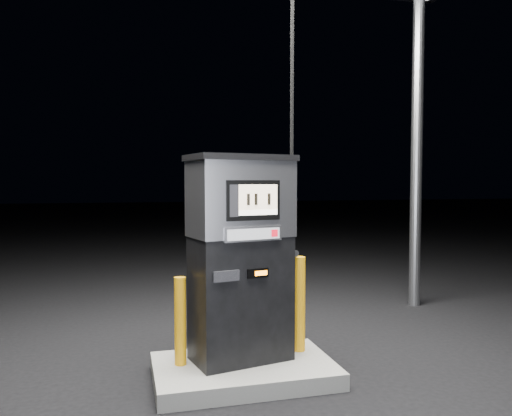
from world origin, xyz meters
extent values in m
plane|color=black|center=(0.00, 0.00, 0.00)|extent=(80.00, 80.00, 0.00)
cube|color=slate|center=(0.00, 0.00, 0.07)|extent=(1.60, 1.00, 0.15)
cylinder|color=gray|center=(3.00, 2.00, 2.25)|extent=(0.16, 0.16, 4.50)
cube|color=black|center=(-0.01, 0.10, 0.72)|extent=(0.94, 0.67, 1.13)
cube|color=#AFAFB6|center=(-0.01, 0.10, 1.62)|extent=(0.97, 0.69, 0.68)
cube|color=black|center=(-0.01, 0.10, 1.99)|extent=(1.01, 0.73, 0.05)
cube|color=black|center=(0.05, -0.16, 1.62)|extent=(0.50, 0.13, 0.34)
cube|color=beige|center=(0.09, -0.16, 1.64)|extent=(0.36, 0.08, 0.22)
cube|color=white|center=(0.09, -0.16, 1.51)|extent=(0.36, 0.08, 0.05)
cube|color=#AFAFB6|center=(0.05, -0.16, 1.33)|extent=(0.54, 0.14, 0.13)
cube|color=#929499|center=(0.05, -0.17, 1.33)|extent=(0.49, 0.11, 0.10)
cube|color=red|center=(0.25, -0.13, 1.33)|extent=(0.06, 0.02, 0.06)
cube|color=black|center=(0.09, -0.14, 0.98)|extent=(0.20, 0.06, 0.08)
cube|color=orange|center=(0.12, -0.15, 0.98)|extent=(0.12, 0.03, 0.04)
cube|color=black|center=(-0.20, -0.21, 0.98)|extent=(0.23, 0.07, 0.09)
cube|color=black|center=(0.46, 0.20, 1.10)|extent=(0.12, 0.18, 0.23)
cylinder|color=gray|center=(0.51, 0.21, 1.10)|extent=(0.10, 0.21, 0.06)
cylinder|color=black|center=(0.50, 0.16, 2.61)|extent=(0.04, 0.04, 2.81)
cylinder|color=#FBA80D|center=(-0.56, 0.10, 0.54)|extent=(0.14, 0.14, 0.78)
cylinder|color=#FBA80D|center=(0.59, 0.18, 0.60)|extent=(0.14, 0.14, 0.91)
camera|label=1|loc=(-1.02, -4.29, 1.77)|focal=35.00mm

